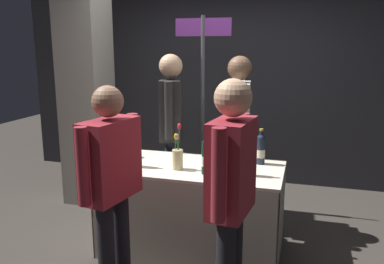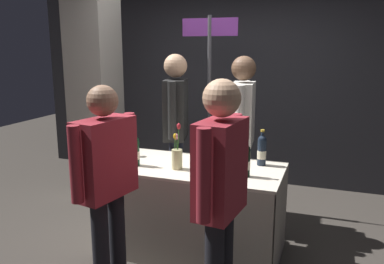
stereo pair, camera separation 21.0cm
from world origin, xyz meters
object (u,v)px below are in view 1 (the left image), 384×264
Objects in this scene: featured_wine_bottle at (206,156)px; wine_glass_near_vendor at (131,147)px; flower_vase at (178,157)px; taster_foreground_right at (111,176)px; booth_signpost at (203,87)px; tasting_table at (192,193)px; concrete_pillar at (85,71)px; display_bottle_0 at (135,151)px; vendor_presenter at (238,126)px.

featured_wine_bottle is 2.70× the size of wine_glass_near_vendor.
flower_vase is 0.74m from taster_foreground_right.
wine_glass_near_vendor is 1.18m from booth_signpost.
booth_signpost is at bearing 94.87° from flower_vase.
wine_glass_near_vendor is 0.59m from flower_vase.
featured_wine_bottle is at bearing -20.15° from wine_glass_near_vendor.
concrete_pillar is at bearing 150.52° from tasting_table.
concrete_pillar reaches higher than booth_signpost.
featured_wine_bottle is 0.26m from flower_vase.
concrete_pillar is at bearing 45.62° from taster_foreground_right.
wine_glass_near_vendor is at bearing 27.74° from taster_foreground_right.
featured_wine_bottle reaches higher than display_bottle_0.
display_bottle_0 is 0.20× the size of taster_foreground_right.
taster_foreground_right reaches higher than display_bottle_0.
booth_signpost is at bearing -139.75° from vendor_presenter.
booth_signpost reaches higher than vendor_presenter.
flower_vase is (-0.26, 0.06, -0.04)m from featured_wine_bottle.
concrete_pillar is 9.86× the size of display_bottle_0.
booth_signpost is at bearing 105.67° from featured_wine_bottle.
taster_foreground_right is (0.12, -0.66, 0.01)m from display_bottle_0.
vendor_presenter is 1.60m from taster_foreground_right.
booth_signpost reaches higher than featured_wine_bottle.
display_bottle_0 is 0.15× the size of booth_signpost.
taster_foreground_right is (0.28, -0.93, 0.05)m from wine_glass_near_vendor.
concrete_pillar is 2.11m from taster_foreground_right.
booth_signpost is at bearing 77.82° from display_bottle_0.
flower_vase is at bearing 4.51° from display_bottle_0.
vendor_presenter is (1.79, -0.20, -0.49)m from concrete_pillar.
taster_foreground_right is at bearing -73.06° from wine_glass_near_vendor.
flower_vase is 0.18× the size of booth_signpost.
tasting_table is at bearing -29.48° from concrete_pillar.
display_bottle_0 is 1.11m from vendor_presenter.
flower_vase is (-0.09, -0.12, 0.35)m from tasting_table.
vendor_presenter reaches higher than taster_foreground_right.
concrete_pillar is 1.78× the size of vendor_presenter.
concrete_pillar is at bearing 145.49° from flower_vase.
tasting_table is 0.39m from flower_vase.
vendor_presenter reaches higher than wine_glass_near_vendor.
wine_glass_near_vendor is at bearing 169.89° from tasting_table.
featured_wine_bottle is 0.88× the size of flower_vase.
concrete_pillar reaches higher than flower_vase.
taster_foreground_right is at bearing -55.17° from concrete_pillar.
booth_signpost reaches higher than flower_vase.
flower_vase reaches higher than tasting_table.
wine_glass_near_vendor is 0.97m from taster_foreground_right.
taster_foreground_right is 1.97m from booth_signpost.
flower_vase reaches higher than wine_glass_near_vendor.
booth_signpost is at bearing 66.46° from wine_glass_near_vendor.
booth_signpost reaches higher than display_bottle_0.
taster_foreground_right is at bearing -29.97° from vendor_presenter.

